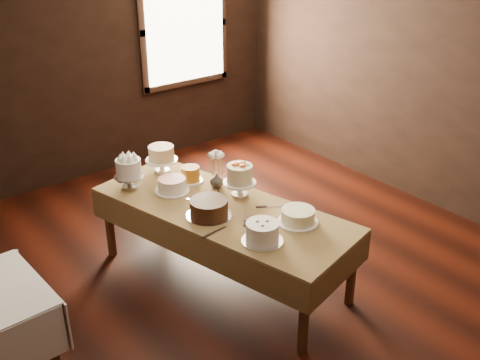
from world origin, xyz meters
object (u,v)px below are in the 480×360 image
cake_lattice (172,186)px  cake_cream (298,216)px  cake_server_d (218,185)px  cake_server_e (219,230)px  cake_meringue (129,174)px  cake_caramel (191,175)px  cake_chocolate (209,208)px  cake_server_b (276,206)px  cake_flowers (240,182)px  flower_vase (217,180)px  cake_server_c (191,199)px  cake_server_a (245,216)px  display_table (222,213)px  cake_swirl (262,233)px  cake_speckled (162,160)px

cake_lattice → cake_cream: 1.17m
cake_server_d → cake_server_e: size_ratio=1.00×
cake_lattice → cake_meringue: bearing=130.1°
cake_caramel → cake_chocolate: 0.67m
cake_lattice → cake_server_b: bearing=-55.6°
cake_meringue → cake_cream: 1.55m
cake_meringue → cake_flowers: cake_flowers is taller
cake_chocolate → flower_vase: bearing=47.2°
cake_meringue → cake_lattice: 0.40m
cake_server_c → cake_flowers: bearing=-160.2°
cake_meringue → cake_caramel: bearing=-25.2°
cake_server_a → flower_vase: 0.59m
cake_chocolate → cake_server_b: 0.57m
display_table → cake_lattice: bearing=108.0°
cake_meringue → cake_swirl: 1.45m
display_table → cake_lattice: size_ratio=7.87×
cake_cream → cake_server_e: cake_cream is taller
cake_cream → display_table: bearing=119.5°
cake_flowers → cake_swirl: bearing=-115.6°
cake_server_a → cake_server_d: 0.61m
cake_meringue → cake_server_c: size_ratio=1.27×
display_table → cake_server_b: size_ratio=10.00×
display_table → cake_meringue: 0.92m
display_table → cake_cream: 0.66m
cake_speckled → cake_server_c: (-0.11, -0.64, -0.11)m
cake_server_c → cake_server_e: bearing=125.3°
cake_flowers → cake_chocolate: bearing=-161.8°
display_table → cake_server_b: (0.36, -0.26, 0.05)m
cake_server_b → flower_vase: (-0.17, 0.60, 0.06)m
cake_server_b → cake_server_c: size_ratio=1.00×
cake_flowers → cake_server_e: cake_flowers is taller
cake_flowers → cake_server_c: cake_flowers is taller
cake_speckled → cake_cream: cake_speckled is taller
cake_swirl → cake_server_e: 0.37m
cake_meringue → flower_vase: cake_meringue is taller
cake_chocolate → cake_server_e: size_ratio=1.66×
cake_speckled → cake_server_d: size_ratio=1.38×
display_table → cake_server_b: cake_server_b is taller
cake_server_b → cake_speckled: bearing=138.8°
cake_lattice → flower_vase: (0.36, -0.17, 0.01)m
cake_meringue → cake_server_b: cake_meringue is taller
cake_swirl → flower_vase: cake_swirl is taller
cake_flowers → cake_server_b: size_ratio=1.21×
cake_cream → cake_server_a: (-0.26, 0.33, -0.05)m
cake_chocolate → cake_cream: bearing=-46.6°
cake_cream → cake_server_d: size_ratio=1.44×
cake_flowers → cake_server_d: 0.30m
cake_speckled → cake_lattice: 0.44m
cake_chocolate → cake_flowers: (0.42, 0.14, 0.06)m
cake_server_b → cake_server_e: size_ratio=1.00×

